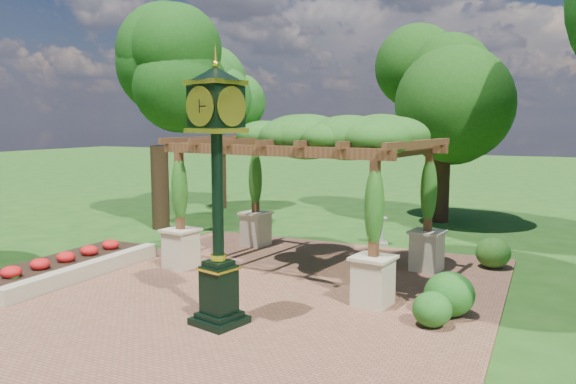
% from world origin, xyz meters
% --- Properties ---
extents(ground, '(120.00, 120.00, 0.00)m').
position_xyz_m(ground, '(0.00, 0.00, 0.00)').
color(ground, '#1E4714').
rests_on(ground, ground).
extents(brick_plaza, '(10.00, 12.00, 0.04)m').
position_xyz_m(brick_plaza, '(0.00, 1.00, 0.02)').
color(brick_plaza, brown).
rests_on(brick_plaza, ground).
extents(border_wall, '(0.35, 5.00, 0.40)m').
position_xyz_m(border_wall, '(-4.60, 0.50, 0.20)').
color(border_wall, '#C6B793').
rests_on(border_wall, ground).
extents(flower_bed, '(1.50, 5.00, 0.36)m').
position_xyz_m(flower_bed, '(-5.50, 0.50, 0.18)').
color(flower_bed, red).
rests_on(flower_bed, ground).
extents(pedestal_clock, '(1.18, 1.18, 4.96)m').
position_xyz_m(pedestal_clock, '(0.13, -0.88, 2.96)').
color(pedestal_clock, black).
rests_on(pedestal_clock, brick_plaza).
extents(pergola, '(6.91, 4.88, 4.04)m').
position_xyz_m(pergola, '(-0.03, 3.49, 3.31)').
color(pergola, beige).
rests_on(pergola, brick_plaza).
extents(sundial, '(0.63, 0.63, 0.88)m').
position_xyz_m(sundial, '(0.91, 7.45, 0.39)').
color(sundial, gray).
rests_on(sundial, ground).
extents(shrub_front, '(0.80, 0.80, 0.67)m').
position_xyz_m(shrub_front, '(3.85, 0.70, 0.37)').
color(shrub_front, '#1E5618').
rests_on(shrub_front, brick_plaza).
extents(shrub_mid, '(1.29, 1.29, 0.89)m').
position_xyz_m(shrub_mid, '(4.05, 1.44, 0.49)').
color(shrub_mid, '#1D5618').
rests_on(shrub_mid, brick_plaza).
extents(shrub_back, '(0.92, 0.92, 0.81)m').
position_xyz_m(shrub_back, '(4.48, 5.75, 0.45)').
color(shrub_back, '#2B5D1A').
rests_on(shrub_back, brick_plaza).
extents(tree_west_near, '(3.98, 3.98, 7.85)m').
position_xyz_m(tree_west_near, '(-7.11, 6.68, 5.38)').
color(tree_west_near, '#302013').
rests_on(tree_west_near, ground).
extents(tree_west_far, '(3.27, 3.27, 6.89)m').
position_xyz_m(tree_west_far, '(-7.87, 11.94, 4.71)').
color(tree_west_far, '#322113').
rests_on(tree_west_far, ground).
extents(tree_north, '(3.88, 3.88, 7.39)m').
position_xyz_m(tree_north, '(1.93, 12.42, 5.07)').
color(tree_north, '#362015').
rests_on(tree_north, ground).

